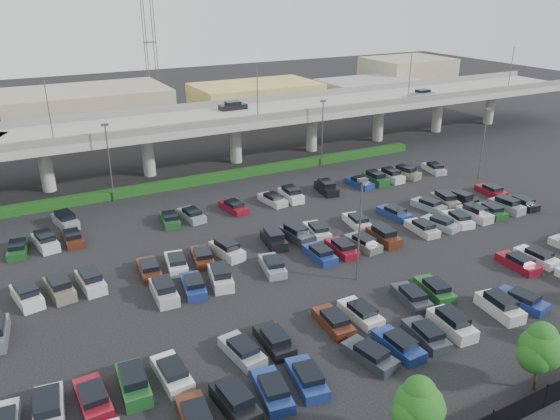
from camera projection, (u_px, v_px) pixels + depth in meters
name	position (u px, v px, depth m)	size (l,w,h in m)	color
ground	(313.00, 247.00, 58.92)	(280.00, 280.00, 0.00)	black
overpass	(203.00, 123.00, 82.26)	(150.00, 13.00, 15.80)	#999891
hedge	(224.00, 176.00, 79.12)	(66.00, 1.60, 1.10)	#163810
fence	(534.00, 403.00, 35.70)	(70.00, 0.10, 2.00)	black
tree_row	(530.00, 354.00, 36.23)	(65.07, 3.66, 5.94)	#332316
parked_cars	(334.00, 254.00, 56.09)	(63.00, 41.68, 1.67)	#ACACB1
light_poles	(270.00, 194.00, 56.38)	(66.90, 48.38, 10.30)	#4F4F54
distant_buildings	(211.00, 102.00, 113.31)	(138.00, 24.00, 9.00)	gray
comm_tower	(150.00, 39.00, 115.09)	(2.40, 2.40, 30.00)	#4F4F54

